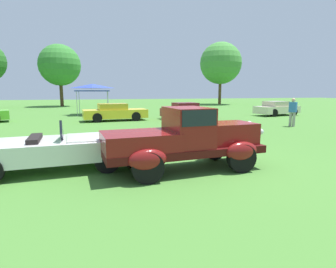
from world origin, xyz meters
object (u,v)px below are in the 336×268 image
Objects in this scene: show_car_burgundy at (187,111)px; canopy_tent_left_field at (93,87)px; show_car_yellow at (115,112)px; feature_pickup_truck at (185,138)px; show_car_cream at (277,109)px; neighbor_convertible at (58,149)px; spectator_by_row at (293,111)px.

canopy_tent_left_field is at bearing 142.15° from show_car_burgundy.
show_car_yellow is at bearing -179.09° from show_car_burgundy.
show_car_cream is at bearing 47.44° from feature_pickup_truck.
neighbor_convertible is 0.99× the size of show_car_yellow.
canopy_tent_left_field reaches higher than neighbor_convertible.
show_car_burgundy is at bearing -37.85° from canopy_tent_left_field.
show_car_yellow is 1.62× the size of canopy_tent_left_field.
feature_pickup_truck is at bearing -84.22° from show_car_yellow.
show_car_burgundy is at bearing 58.02° from neighbor_convertible.
show_car_yellow is 1.15× the size of show_car_burgundy.
show_car_cream is (15.83, 12.73, 0.02)m from neighbor_convertible.
feature_pickup_truck is 2.66× the size of spectator_by_row.
show_car_burgundy and show_car_cream have the same top height.
show_car_yellow is 2.73× the size of spectator_by_row.
canopy_tent_left_field is at bearing 88.50° from neighbor_convertible.
neighbor_convertible is at bearing -91.50° from canopy_tent_left_field.
neighbor_convertible is at bearing 165.84° from feature_pickup_truck.
show_car_burgundy is 2.38× the size of spectator_by_row.
show_car_cream is at bearing 3.45° from show_car_yellow.
show_car_cream is 1.48× the size of canopy_tent_left_field.
feature_pickup_truck is at bearing -141.64° from spectator_by_row.
feature_pickup_truck reaches higher than show_car_burgundy.
canopy_tent_left_field is (0.46, 17.45, 1.84)m from neighbor_convertible.
feature_pickup_truck reaches higher than show_car_yellow.
neighbor_convertible is 13.73m from spectator_by_row.
feature_pickup_truck reaches higher than spectator_by_row.
show_car_burgundy is 8.38m from show_car_cream.
neighbor_convertible is 2.70× the size of spectator_by_row.
show_car_yellow is at bearing 80.11° from neighbor_convertible.
feature_pickup_truck is 0.98× the size of neighbor_convertible.
show_car_cream is at bearing 5.09° from show_car_burgundy.
show_car_cream is 2.50× the size of spectator_by_row.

